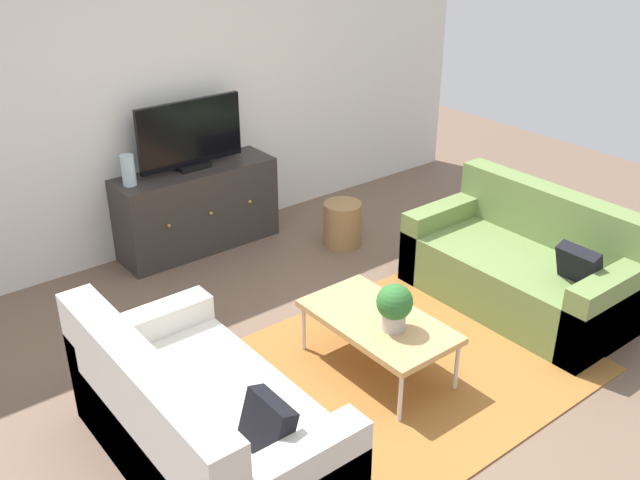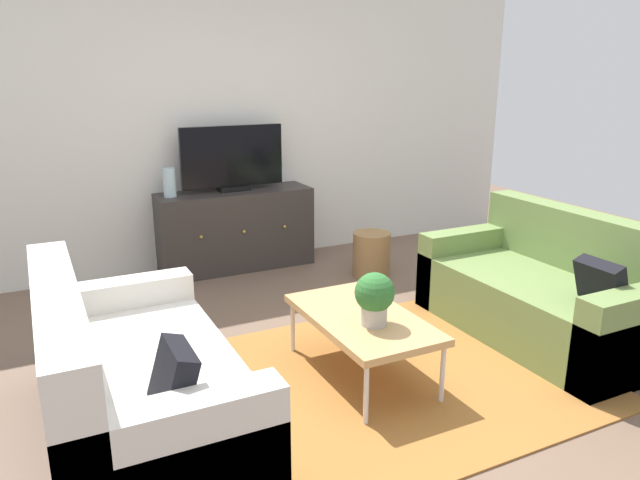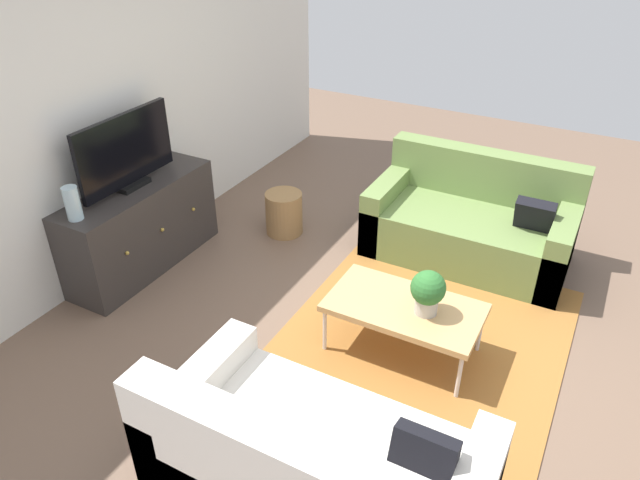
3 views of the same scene
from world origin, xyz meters
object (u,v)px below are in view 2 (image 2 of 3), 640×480
potted_plant (375,296)px  flat_screen_tv (232,159)px  couch_right_side (549,295)px  glass_vase (169,182)px  couch_left_side (125,389)px  coffee_table (362,320)px  wicker_basket (371,254)px  tv_console (236,230)px

potted_plant → flat_screen_tv: 2.53m
couch_right_side → glass_vase: size_ratio=6.60×
couch_left_side → coffee_table: size_ratio=1.63×
flat_screen_tv → couch_left_side: bearing=-119.9°
flat_screen_tv → wicker_basket: flat_screen_tv is taller
couch_left_side → tv_console: 2.75m
couch_left_side → coffee_table: 1.39m
flat_screen_tv → wicker_basket: 1.53m
coffee_table → potted_plant: 0.25m
potted_plant → wicker_basket: 2.03m
glass_vase → couch_left_side: bearing=-108.5°
couch_left_side → wicker_basket: size_ratio=4.20×
couch_left_side → couch_right_side: bearing=0.0°
flat_screen_tv → wicker_basket: size_ratio=2.39×
potted_plant → glass_vase: 2.55m
coffee_table → potted_plant: bearing=-92.8°
couch_right_side → coffee_table: couch_right_side is taller
flat_screen_tv → wicker_basket: bearing=-37.2°
coffee_table → wicker_basket: coffee_table is taller
couch_right_side → flat_screen_tv: size_ratio=1.76×
couch_left_side → wicker_basket: couch_left_side is taller
couch_left_side → glass_vase: size_ratio=6.60×
coffee_table → wicker_basket: 1.87m
tv_console → flat_screen_tv: 0.66m
tv_console → couch_right_side: bearing=-57.8°
couch_right_side → tv_console: size_ratio=1.18×
couch_left_side → couch_right_side: 2.87m
glass_vase → tv_console: bearing=-0.0°
couch_right_side → wicker_basket: bearing=106.3°
glass_vase → coffee_table: bearing=-75.7°
wicker_basket → glass_vase: bearing=154.8°
couch_right_side → flat_screen_tv: 2.92m
couch_right_side → couch_left_side: bearing=180.0°
tv_console → potted_plant: bearing=-90.0°
coffee_table → potted_plant: size_ratio=3.30×
glass_vase → flat_screen_tv: bearing=2.0°
couch_right_side → potted_plant: bearing=-176.5°
coffee_table → glass_vase: (-0.59, 2.32, 0.49)m
tv_console → wicker_basket: tv_console is taller
tv_console → glass_vase: bearing=180.0°
glass_vase → wicker_basket: glass_vase is taller
couch_right_side → wicker_basket: (-0.47, 1.62, -0.09)m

